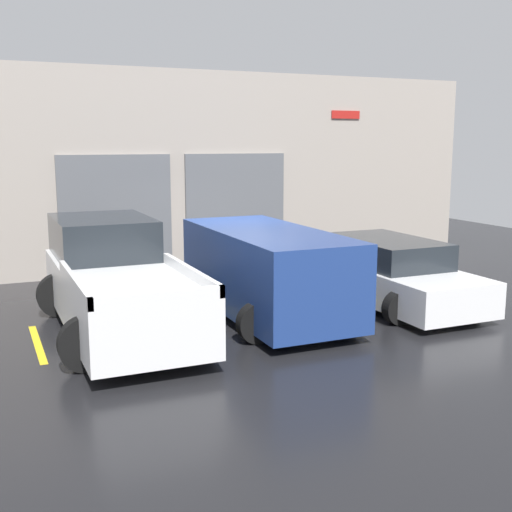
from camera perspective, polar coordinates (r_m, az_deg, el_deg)
ground_plane at (r=14.17m, az=-2.55°, el=-3.35°), size 28.00×28.00×0.00m
shophouse_building at (r=16.91m, az=-6.68°, el=7.43°), size 17.20×0.68×5.10m
pickup_truck at (r=11.59m, az=-12.38°, el=-2.19°), size 2.50×5.28×1.89m
sedan_white at (r=13.56m, az=11.65°, el=-1.47°), size 2.18×4.66×1.33m
sedan_side at (r=12.11m, az=0.94°, el=-1.27°), size 2.31×4.55×1.68m
parking_stripe_far_left at (r=11.31m, az=-18.85°, el=-7.38°), size 0.12×2.20×0.01m
parking_stripe_left at (r=11.83m, az=-5.24°, el=-6.10°), size 0.12×2.20×0.01m
parking_stripe_centre at (r=12.94m, az=6.57°, el=-4.71°), size 0.12×2.20×0.01m
parking_stripe_right at (r=14.50m, az=16.14°, el=-3.42°), size 0.12×2.20×0.01m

